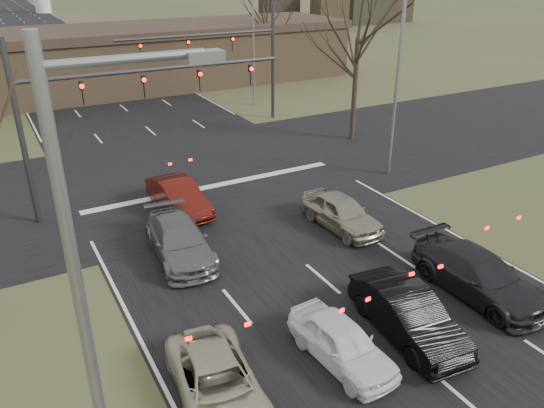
{
  "coord_description": "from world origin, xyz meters",
  "views": [
    {
      "loc": [
        -9.61,
        -10.53,
        10.69
      ],
      "look_at": [
        -0.54,
        5.87,
        2.0
      ],
      "focal_mm": 35.0,
      "sensor_mm": 36.0,
      "label": 1
    }
  ],
  "objects": [
    {
      "name": "ground",
      "position": [
        0.0,
        0.0,
        0.0
      ],
      "size": [
        360.0,
        360.0,
        0.0
      ],
      "primitive_type": "plane",
      "color": "#3F4926",
      "rests_on": "ground"
    },
    {
      "name": "road_main",
      "position": [
        0.0,
        60.0,
        0.01
      ],
      "size": [
        14.0,
        300.0,
        0.02
      ],
      "primitive_type": "cube",
      "color": "black",
      "rests_on": "ground"
    },
    {
      "name": "road_cross",
      "position": [
        0.0,
        15.0,
        0.01
      ],
      "size": [
        200.0,
        14.0,
        0.02
      ],
      "primitive_type": "cube",
      "color": "black",
      "rests_on": "ground"
    },
    {
      "name": "building",
      "position": [
        2.0,
        38.0,
        2.67
      ],
      "size": [
        42.4,
        10.4,
        5.3
      ],
      "color": "brown",
      "rests_on": "ground"
    },
    {
      "name": "mast_arm_near",
      "position": [
        -5.23,
        13.0,
        5.07
      ],
      "size": [
        12.12,
        0.24,
        8.0
      ],
      "color": "#383A3D",
      "rests_on": "ground"
    },
    {
      "name": "mast_arm_far",
      "position": [
        6.18,
        23.0,
        5.02
      ],
      "size": [
        11.12,
        0.24,
        8.0
      ],
      "color": "#383A3D",
      "rests_on": "ground"
    },
    {
      "name": "streetlight_left",
      "position": [
        -8.82,
        -4.0,
        5.59
      ],
      "size": [
        2.34,
        0.25,
        10.0
      ],
      "color": "gray",
      "rests_on": "ground"
    },
    {
      "name": "streetlight_right_near",
      "position": [
        8.82,
        10.0,
        5.59
      ],
      "size": [
        2.34,
        0.25,
        10.0
      ],
      "color": "gray",
      "rests_on": "ground"
    },
    {
      "name": "streetlight_right_far",
      "position": [
        9.32,
        27.0,
        5.59
      ],
      "size": [
        2.34,
        0.25,
        10.0
      ],
      "color": "gray",
      "rests_on": "ground"
    },
    {
      "name": "tree_right_far",
      "position": [
        15.0,
        35.0,
        6.96
      ],
      "size": [
        5.4,
        5.4,
        9.0
      ],
      "color": "black",
      "rests_on": "ground"
    },
    {
      "name": "car_silver_suv",
      "position": [
        -5.73,
        -0.59,
        0.62
      ],
      "size": [
        2.63,
        4.71,
        1.25
      ],
      "primitive_type": "imported",
      "rotation": [
        0.0,
        0.0,
        -0.13
      ],
      "color": "#C0B69B",
      "rests_on": "ground"
    },
    {
      "name": "car_white_sedan",
      "position": [
        -1.96,
        -0.85,
        0.65
      ],
      "size": [
        1.79,
        3.91,
        1.3
      ],
      "primitive_type": "imported",
      "rotation": [
        0.0,
        0.0,
        0.07
      ],
      "color": "white",
      "rests_on": "ground"
    },
    {
      "name": "car_black_hatch",
      "position": [
        0.5,
        -0.88,
        0.76
      ],
      "size": [
        2.06,
        4.73,
        1.51
      ],
      "primitive_type": "imported",
      "rotation": [
        0.0,
        0.0,
        -0.1
      ],
      "color": "black",
      "rests_on": "ground"
    },
    {
      "name": "car_charcoal_sedan",
      "position": [
        4.21,
        -0.34,
        0.75
      ],
      "size": [
        2.13,
        5.19,
        1.5
      ],
      "primitive_type": "imported",
      "rotation": [
        0.0,
        0.0,
        0.0
      ],
      "color": "black",
      "rests_on": "ground"
    },
    {
      "name": "car_grey_ahead",
      "position": [
        -4.0,
        7.09,
        0.72
      ],
      "size": [
        2.47,
        5.12,
        1.44
      ],
      "primitive_type": "imported",
      "rotation": [
        0.0,
        0.0,
        -0.09
      ],
      "color": "slate",
      "rests_on": "ground"
    },
    {
      "name": "car_red_ahead",
      "position": [
        -2.6,
        11.03,
        0.74
      ],
      "size": [
        1.87,
        4.59,
        1.48
      ],
      "primitive_type": "imported",
      "rotation": [
        0.0,
        0.0,
        0.07
      ],
      "color": "#4D100B",
      "rests_on": "ground"
    },
    {
      "name": "car_silver_ahead",
      "position": [
        3.0,
        6.06,
        0.73
      ],
      "size": [
        1.92,
        4.37,
        1.47
      ],
      "primitive_type": "imported",
      "rotation": [
        0.0,
        0.0,
        0.05
      ],
      "color": "#A19A82",
      "rests_on": "ground"
    }
  ]
}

